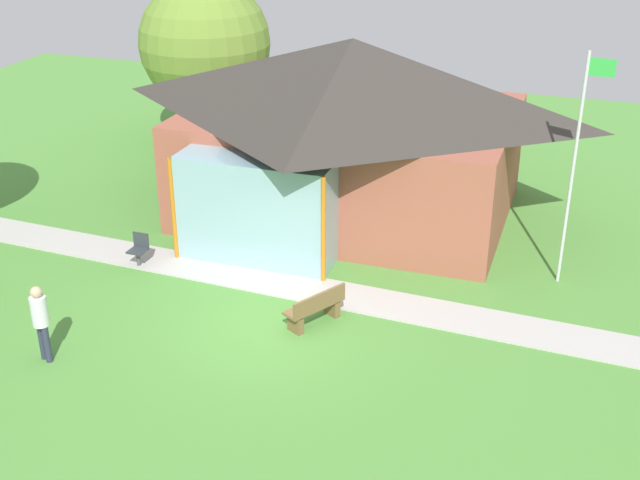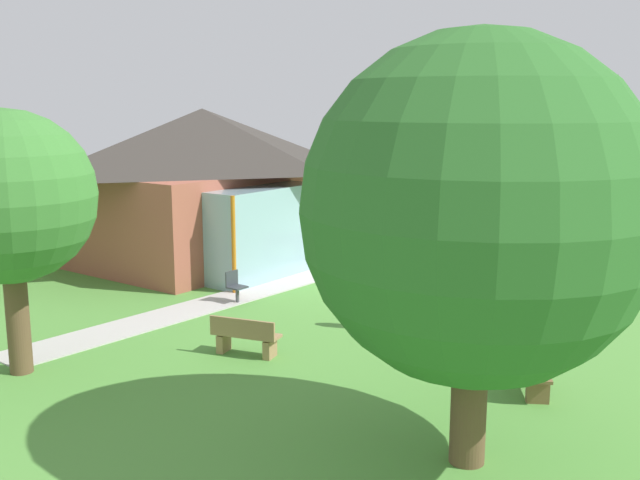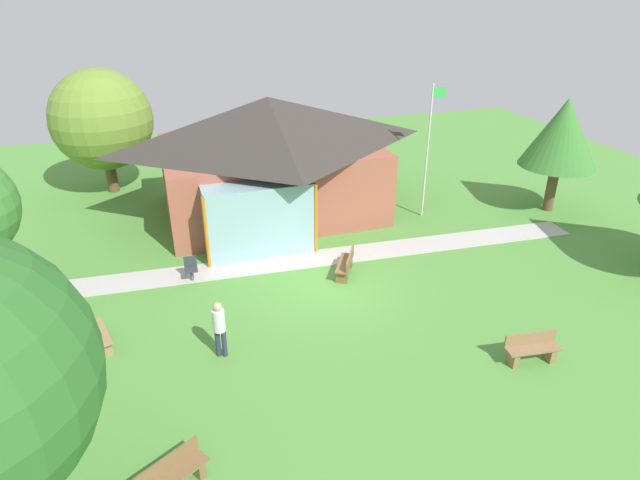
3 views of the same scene
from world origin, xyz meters
TOP-DOWN VIEW (x-y plane):
  - ground_plane at (0.00, 0.00)m, footprint 44.00×44.00m
  - pavilion at (-0.43, 6.81)m, footprint 10.01×8.42m
  - footpath at (0.00, 1.92)m, footprint 21.57×2.39m
  - flagpole at (5.85, 4.35)m, footprint 0.64×0.08m
  - bench_mid_left at (-7.37, -1.25)m, footprint 0.82×1.56m
  - bench_front_right at (3.97, -5.57)m, footprint 1.54×0.61m
  - bench_front_left at (-5.66, -6.83)m, footprint 1.52×1.14m
  - bench_rear_near_path at (0.79, 0.45)m, footprint 1.12×1.52m
  - patio_chair_west at (-4.45, 1.75)m, footprint 0.45×0.45m
  - visitor_strolling_lawn at (-4.08, -2.74)m, footprint 0.34×0.34m
  - tree_lawn_corner at (-8.89, -7.09)m, footprint 5.04×5.04m
  - tree_west_hedge at (-10.77, 1.68)m, footprint 3.35×3.35m
  - tree_far_east at (12.33, -3.27)m, footprint 4.26×4.26m
  - tree_east_hedge at (11.58, 3.21)m, footprint 3.26×3.26m

SIDE VIEW (x-z plane):
  - ground_plane at x=0.00m, z-range 0.00..0.00m
  - footpath at x=0.00m, z-range 0.00..0.03m
  - bench_mid_left at x=-7.37m, z-range -0.02..0.82m
  - bench_front_right at x=3.97m, z-range -0.02..0.82m
  - bench_front_left at x=-5.66m, z-range -0.02..0.82m
  - bench_rear_near_path at x=0.79m, z-range -0.02..0.82m
  - patio_chair_west at x=-4.45m, z-range -0.01..0.85m
  - visitor_strolling_lawn at x=-4.08m, z-range 0.15..1.89m
  - pavilion at x=-0.43m, z-range 0.10..5.18m
  - flagpole at x=5.85m, z-range 0.29..6.00m
  - tree_west_hedge at x=-10.77m, z-range 0.90..6.12m
  - tree_east_hedge at x=11.58m, z-range 1.01..6.04m
  - tree_lawn_corner at x=-8.89m, z-range 0.65..7.00m
  - tree_far_east at x=12.33m, z-range 1.24..7.61m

